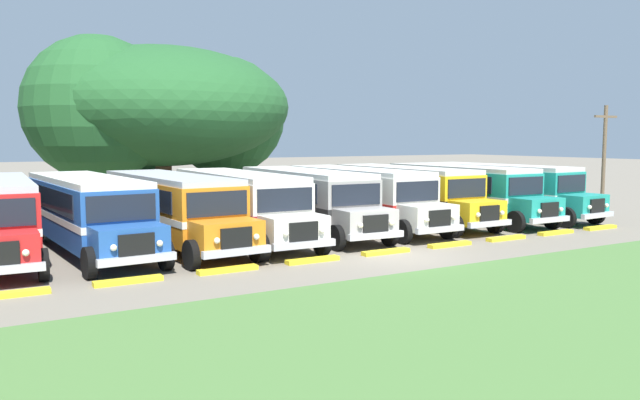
% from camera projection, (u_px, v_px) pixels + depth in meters
% --- Properties ---
extents(ground_plane, '(220.00, 220.00, 0.00)m').
position_uv_depth(ground_plane, '(395.00, 256.00, 22.72)').
color(ground_plane, slate).
extents(foreground_grass_strip, '(80.00, 10.14, 0.01)m').
position_uv_depth(foreground_grass_strip, '(570.00, 302.00, 16.34)').
color(foreground_grass_strip, '#4C7538').
rests_on(foreground_grass_strip, ground_plane).
extents(parked_bus_slot_1, '(3.23, 10.92, 2.82)m').
position_uv_depth(parked_bus_slot_1, '(88.00, 210.00, 23.56)').
color(parked_bus_slot_1, '#23519E').
rests_on(parked_bus_slot_1, ground_plane).
extents(parked_bus_slot_2, '(3.18, 10.91, 2.82)m').
position_uv_depth(parked_bus_slot_2, '(172.00, 206.00, 24.87)').
color(parked_bus_slot_2, orange).
rests_on(parked_bus_slot_2, ground_plane).
extents(parked_bus_slot_3, '(2.82, 10.86, 2.82)m').
position_uv_depth(parked_bus_slot_3, '(239.00, 202.00, 26.43)').
color(parked_bus_slot_3, silver).
rests_on(parked_bus_slot_3, ground_plane).
extents(parked_bus_slot_4, '(3.07, 10.89, 2.82)m').
position_uv_depth(parked_bus_slot_4, '(307.00, 198.00, 28.54)').
color(parked_bus_slot_4, '#9E9993').
rests_on(parked_bus_slot_4, ground_plane).
extents(parked_bus_slot_5, '(2.72, 10.84, 2.82)m').
position_uv_depth(parked_bus_slot_5, '(360.00, 195.00, 30.05)').
color(parked_bus_slot_5, silver).
rests_on(parked_bus_slot_5, ground_plane).
extents(parked_bus_slot_6, '(2.78, 10.85, 2.82)m').
position_uv_depth(parked_bus_slot_6, '(407.00, 192.00, 31.74)').
color(parked_bus_slot_6, yellow).
rests_on(parked_bus_slot_6, ground_plane).
extents(parked_bus_slot_7, '(2.88, 10.86, 2.82)m').
position_uv_depth(parked_bus_slot_7, '(462.00, 189.00, 33.10)').
color(parked_bus_slot_7, teal).
rests_on(parked_bus_slot_7, ground_plane).
extents(parked_bus_slot_8, '(3.26, 10.92, 2.82)m').
position_uv_depth(parked_bus_slot_8, '(501.00, 187.00, 34.50)').
color(parked_bus_slot_8, teal).
rests_on(parked_bus_slot_8, ground_plane).
extents(curb_wheelstop_0, '(2.00, 0.36, 0.15)m').
position_uv_depth(curb_wheelstop_0, '(10.00, 294.00, 16.88)').
color(curb_wheelstop_0, yellow).
rests_on(curb_wheelstop_0, ground_plane).
extents(curb_wheelstop_1, '(2.00, 0.36, 0.15)m').
position_uv_depth(curb_wheelstop_1, '(128.00, 281.00, 18.46)').
color(curb_wheelstop_1, yellow).
rests_on(curb_wheelstop_1, ground_plane).
extents(curb_wheelstop_2, '(2.00, 0.36, 0.15)m').
position_uv_depth(curb_wheelstop_2, '(228.00, 270.00, 20.04)').
color(curb_wheelstop_2, yellow).
rests_on(curb_wheelstop_2, ground_plane).
extents(curb_wheelstop_3, '(2.00, 0.36, 0.15)m').
position_uv_depth(curb_wheelstop_3, '(313.00, 260.00, 21.63)').
color(curb_wheelstop_3, yellow).
rests_on(curb_wheelstop_3, ground_plane).
extents(curb_wheelstop_4, '(2.00, 0.36, 0.15)m').
position_uv_depth(curb_wheelstop_4, '(386.00, 252.00, 23.21)').
color(curb_wheelstop_4, yellow).
rests_on(curb_wheelstop_4, ground_plane).
extents(curb_wheelstop_5, '(2.00, 0.36, 0.15)m').
position_uv_depth(curb_wheelstop_5, '(450.00, 245.00, 24.80)').
color(curb_wheelstop_5, yellow).
rests_on(curb_wheelstop_5, ground_plane).
extents(curb_wheelstop_6, '(2.00, 0.36, 0.15)m').
position_uv_depth(curb_wheelstop_6, '(506.00, 238.00, 26.38)').
color(curb_wheelstop_6, yellow).
rests_on(curb_wheelstop_6, ground_plane).
extents(curb_wheelstop_7, '(2.00, 0.36, 0.15)m').
position_uv_depth(curb_wheelstop_7, '(556.00, 233.00, 27.97)').
color(curb_wheelstop_7, yellow).
rests_on(curb_wheelstop_7, ground_plane).
extents(curb_wheelstop_8, '(2.00, 0.36, 0.15)m').
position_uv_depth(curb_wheelstop_8, '(600.00, 228.00, 29.55)').
color(curb_wheelstop_8, yellow).
rests_on(curb_wheelstop_8, ground_plane).
extents(broad_shade_tree, '(17.01, 15.49, 9.99)m').
position_uv_depth(broad_shade_tree, '(161.00, 110.00, 38.72)').
color(broad_shade_tree, brown).
rests_on(broad_shade_tree, ground_plane).
extents(utility_pole, '(1.80, 0.20, 6.03)m').
position_uv_depth(utility_pole, '(604.00, 157.00, 33.77)').
color(utility_pole, brown).
rests_on(utility_pole, ground_plane).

